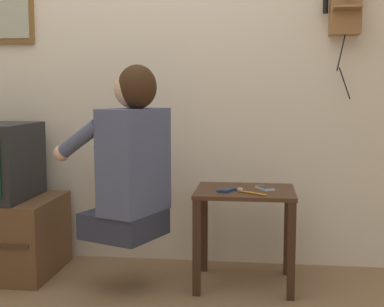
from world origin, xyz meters
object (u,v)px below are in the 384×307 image
object	(u,v)px
framed_picture	(5,5)
cell_phone_held	(227,190)
cell_phone_spare	(265,188)
toothbrush	(250,192)
person	(130,159)
wall_phone_antique	(345,1)

from	to	relation	value
framed_picture	cell_phone_held	size ratio (longest dim) A/B	3.54
framed_picture	cell_phone_spare	xyz separation A→B (m)	(1.65, -0.35, -1.08)
framed_picture	toothbrush	size ratio (longest dim) A/B	3.03
person	toothbrush	bearing A→B (deg)	-61.52
framed_picture	person	bearing A→B (deg)	-30.69
toothbrush	cell_phone_held	bearing A→B (deg)	99.81
wall_phone_antique	framed_picture	size ratio (longest dim) A/B	1.64
person	framed_picture	size ratio (longest dim) A/B	1.89
cell_phone_spare	toothbrush	xyz separation A→B (m)	(-0.08, -0.14, 0.00)
cell_phone_spare	toothbrush	world-z (taller)	toothbrush
wall_phone_antique	cell_phone_held	distance (m)	1.30
person	wall_phone_antique	distance (m)	1.54
wall_phone_antique	toothbrush	xyz separation A→B (m)	(-0.53, -0.44, -1.05)
person	framed_picture	xyz separation A→B (m)	(-0.93, 0.55, 0.90)
cell_phone_spare	toothbrush	bearing A→B (deg)	-147.94
framed_picture	cell_phone_spare	world-z (taller)	framed_picture
toothbrush	framed_picture	bearing A→B (deg)	107.82
person	cell_phone_spare	distance (m)	0.76
cell_phone_spare	toothbrush	size ratio (longest dim) A/B	0.86
framed_picture	cell_phone_spare	distance (m)	2.00
cell_phone_held	framed_picture	bearing A→B (deg)	-166.61
toothbrush	cell_phone_spare	bearing A→B (deg)	5.07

